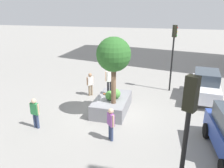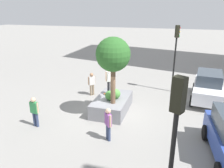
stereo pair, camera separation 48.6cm
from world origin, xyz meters
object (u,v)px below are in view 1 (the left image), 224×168
at_px(pedestrian_crossing, 90,83).
at_px(passerby_with_bag, 111,122).
at_px(skateboard, 110,94).
at_px(traffic_light_median, 173,48).
at_px(bystander_watching, 35,111).
at_px(skateboarder, 110,79).
at_px(plaza_tree, 114,55).
at_px(planter_ledge, 112,104).
at_px(police_car, 205,85).
at_px(traffic_light_corner, 186,134).

bearing_deg(pedestrian_crossing, passerby_with_bag, 29.22).
height_order(skateboard, traffic_light_median, traffic_light_median).
relative_size(traffic_light_median, bystander_watching, 2.93).
relative_size(skateboarder, traffic_light_median, 0.35).
relative_size(plaza_tree, skateboard, 4.63).
relative_size(planter_ledge, passerby_with_bag, 1.91).
bearing_deg(passerby_with_bag, skateboard, -164.10).
height_order(planter_ledge, police_car, police_car).
distance_m(passerby_with_bag, bystander_watching, 4.14).
distance_m(plaza_tree, pedestrian_crossing, 4.60).
bearing_deg(passerby_with_bag, traffic_light_corner, 36.72).
relative_size(plaza_tree, traffic_light_corner, 0.81).
bearing_deg(police_car, passerby_with_bag, -37.60).
xyz_separation_m(traffic_light_median, passerby_with_bag, (7.67, -2.70, -2.38)).
distance_m(skateboard, pedestrian_crossing, 2.46).
bearing_deg(passerby_with_bag, plaza_tree, -168.85).
bearing_deg(police_car, traffic_light_corner, -11.37).
height_order(skateboarder, pedestrian_crossing, skateboarder).
height_order(skateboard, police_car, police_car).
bearing_deg(plaza_tree, planter_ledge, -158.93).
xyz_separation_m(skateboard, skateboarder, (0.00, 0.00, 1.01)).
height_order(plaza_tree, skateboard, plaza_tree).
height_order(police_car, bystander_watching, police_car).
xyz_separation_m(police_car, traffic_light_median, (-1.09, -2.36, 2.34)).
bearing_deg(traffic_light_corner, pedestrian_crossing, -147.38).
relative_size(traffic_light_corner, passerby_with_bag, 2.78).
bearing_deg(planter_ledge, plaza_tree, 21.07).
bearing_deg(bystander_watching, planter_ledge, 131.32).
height_order(skateboarder, bystander_watching, skateboarder).
relative_size(police_car, bystander_watching, 2.62).
height_order(police_car, traffic_light_corner, traffic_light_corner).
xyz_separation_m(plaza_tree, bystander_watching, (2.28, -3.67, -2.71)).
bearing_deg(bystander_watching, traffic_light_median, 137.88).
relative_size(police_car, traffic_light_corner, 0.95).
xyz_separation_m(skateboarder, traffic_light_median, (-4.07, 3.72, 1.41)).
height_order(skateboarder, passerby_with_bag, skateboarder).
xyz_separation_m(plaza_tree, skateboard, (-1.22, -0.56, -2.75)).
distance_m(plaza_tree, traffic_light_corner, 7.21).
xyz_separation_m(traffic_light_corner, bystander_watching, (-4.06, -7.09, -2.20)).
bearing_deg(traffic_light_median, traffic_light_corner, 1.22).
bearing_deg(traffic_light_corner, skateboarder, -152.25).
xyz_separation_m(traffic_light_median, bystander_watching, (7.56, -6.84, -2.37)).
height_order(skateboard, skateboarder, skateboarder).
distance_m(skateboarder, traffic_light_median, 5.69).
distance_m(traffic_light_corner, bystander_watching, 8.46).
bearing_deg(planter_ledge, pedestrian_crossing, -134.17).
relative_size(traffic_light_median, passerby_with_bag, 2.95).
height_order(skateboarder, traffic_light_median, traffic_light_median).
distance_m(planter_ledge, police_car, 6.79).
distance_m(planter_ledge, skateboarder, 1.61).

